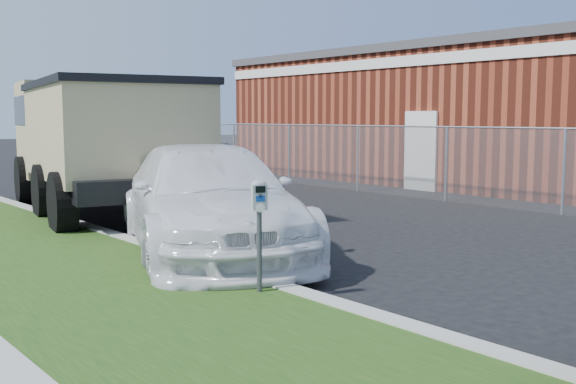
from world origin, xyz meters
TOP-DOWN VIEW (x-y plane):
  - ground at (0.00, 0.00)m, footprint 120.00×120.00m
  - chainlink_fence at (6.00, 7.00)m, footprint 0.06×30.06m
  - brick_building at (12.00, 8.00)m, footprint 9.20×14.20m
  - parking_meter at (-2.94, -0.39)m, footprint 0.20×0.17m
  - white_wagon at (-1.87, 2.38)m, footprint 4.14×5.97m
  - dump_truck at (-1.22, 7.67)m, footprint 4.09×7.67m

SIDE VIEW (x-z plane):
  - ground at x=0.00m, z-range 0.00..0.00m
  - white_wagon at x=-1.87m, z-range 0.00..1.61m
  - parking_meter at x=-2.94m, z-range 0.39..1.63m
  - chainlink_fence at x=6.00m, z-range -13.74..16.26m
  - dump_truck at x=-1.22m, z-range 0.18..3.04m
  - brick_building at x=12.00m, z-range 0.04..4.21m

